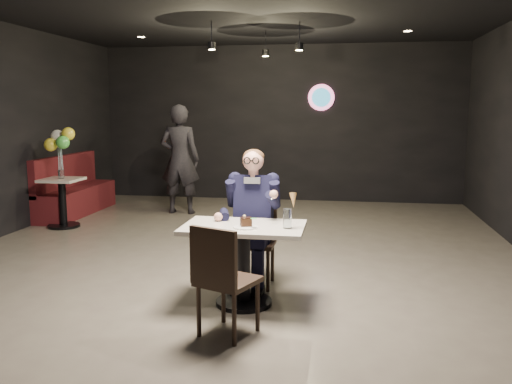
% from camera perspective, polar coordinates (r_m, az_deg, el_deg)
% --- Properties ---
extents(floor, '(9.00, 9.00, 0.00)m').
position_cam_1_polar(floor, '(6.45, -2.43, -7.42)').
color(floor, '#6D665B').
rests_on(floor, ground).
extents(wall_sign, '(0.50, 0.06, 0.50)m').
position_cam_1_polar(wall_sign, '(10.54, 6.88, 9.85)').
color(wall_sign, pink).
rests_on(wall_sign, floor).
extents(pendant_lights, '(1.40, 1.20, 0.36)m').
position_cam_1_polar(pendant_lights, '(8.23, 0.39, 16.36)').
color(pendant_lights, black).
rests_on(pendant_lights, floor).
extents(main_table, '(1.10, 0.70, 0.75)m').
position_cam_1_polar(main_table, '(5.03, -1.29, -7.70)').
color(main_table, silver).
rests_on(main_table, floor).
extents(chair_far, '(0.42, 0.46, 0.92)m').
position_cam_1_polar(chair_far, '(5.53, -0.24, -5.25)').
color(chair_far, black).
rests_on(chair_far, floor).
extents(chair_near, '(0.56, 0.59, 0.92)m').
position_cam_1_polar(chair_near, '(4.37, -2.94, -9.10)').
color(chair_near, black).
rests_on(chair_near, floor).
extents(seated_man, '(0.60, 0.80, 1.44)m').
position_cam_1_polar(seated_man, '(5.47, -0.24, -2.61)').
color(seated_man, black).
rests_on(seated_man, floor).
extents(dessert_plate, '(0.22, 0.22, 0.01)m').
position_cam_1_polar(dessert_plate, '(4.83, -1.09, -3.72)').
color(dessert_plate, white).
rests_on(dessert_plate, main_table).
extents(cake_slice, '(0.12, 0.11, 0.07)m').
position_cam_1_polar(cake_slice, '(4.84, -1.06, -3.19)').
color(cake_slice, black).
rests_on(cake_slice, dessert_plate).
extents(mint_leaf, '(0.06, 0.04, 0.01)m').
position_cam_1_polar(mint_leaf, '(4.77, -0.25, -2.81)').
color(mint_leaf, green).
rests_on(mint_leaf, cake_slice).
extents(sundae_glass, '(0.08, 0.08, 0.17)m').
position_cam_1_polar(sundae_glass, '(4.81, 3.33, -2.80)').
color(sundae_glass, silver).
rests_on(sundae_glass, main_table).
extents(wafer_cone, '(0.08, 0.08, 0.13)m').
position_cam_1_polar(wafer_cone, '(4.79, 3.96, -0.89)').
color(wafer_cone, tan).
rests_on(wafer_cone, sundae_glass).
extents(booth_bench, '(0.50, 2.02, 1.01)m').
position_cam_1_polar(booth_bench, '(9.74, -18.43, 0.72)').
color(booth_bench, '#4B101C').
rests_on(booth_bench, floor).
extents(side_table, '(0.55, 0.55, 0.69)m').
position_cam_1_polar(side_table, '(8.75, -19.67, -1.29)').
color(side_table, silver).
rests_on(side_table, floor).
extents(balloon_vase, '(0.09, 0.09, 0.14)m').
position_cam_1_polar(balloon_vase, '(8.68, -19.83, 1.80)').
color(balloon_vase, silver).
rests_on(balloon_vase, side_table).
extents(balloon_bunch, '(0.36, 0.36, 0.60)m').
position_cam_1_polar(balloon_bunch, '(8.65, -19.96, 4.29)').
color(balloon_bunch, yellow).
rests_on(balloon_bunch, balloon_vase).
extents(passerby, '(0.68, 0.45, 1.87)m').
position_cam_1_polar(passerby, '(9.36, -8.01, 3.42)').
color(passerby, black).
rests_on(passerby, floor).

